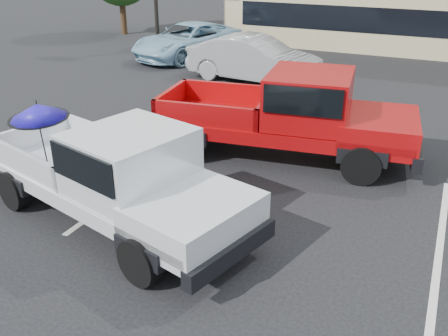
{
  "coord_description": "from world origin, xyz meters",
  "views": [
    {
      "loc": [
        2.66,
        -6.08,
        4.72
      ],
      "look_at": [
        -0.46,
        0.68,
        1.3
      ],
      "focal_mm": 40.0,
      "sensor_mm": 36.0,
      "label": 1
    }
  ],
  "objects_px": {
    "silver_sedan": "(254,59)",
    "blue_suv": "(188,41)",
    "silver_pickup": "(122,173)",
    "red_pickup": "(300,112)"
  },
  "relations": [
    {
      "from": "silver_sedan",
      "to": "blue_suv",
      "type": "height_order",
      "value": "silver_sedan"
    },
    {
      "from": "silver_pickup",
      "to": "red_pickup",
      "type": "distance_m",
      "value": 4.71
    },
    {
      "from": "silver_pickup",
      "to": "blue_suv",
      "type": "xyz_separation_m",
      "value": [
        -5.71,
        12.9,
        -0.32
      ]
    },
    {
      "from": "red_pickup",
      "to": "silver_pickup",
      "type": "bearing_deg",
      "value": -120.9
    },
    {
      "from": "silver_pickup",
      "to": "blue_suv",
      "type": "bearing_deg",
      "value": 129.07
    },
    {
      "from": "silver_sedan",
      "to": "blue_suv",
      "type": "relative_size",
      "value": 0.92
    },
    {
      "from": "red_pickup",
      "to": "blue_suv",
      "type": "height_order",
      "value": "red_pickup"
    },
    {
      "from": "silver_sedan",
      "to": "blue_suv",
      "type": "bearing_deg",
      "value": 64.22
    },
    {
      "from": "red_pickup",
      "to": "silver_sedan",
      "type": "xyz_separation_m",
      "value": [
        -3.53,
        6.09,
        -0.32
      ]
    },
    {
      "from": "silver_pickup",
      "to": "blue_suv",
      "type": "relative_size",
      "value": 1.14
    }
  ]
}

